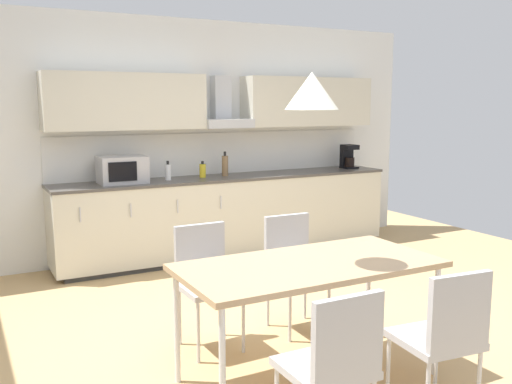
{
  "coord_description": "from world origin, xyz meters",
  "views": [
    {
      "loc": [
        -2.0,
        -3.57,
        1.73
      ],
      "look_at": [
        0.19,
        0.55,
        1.0
      ],
      "focal_mm": 40.0,
      "sensor_mm": 36.0,
      "label": 1
    }
  ],
  "objects_px": {
    "bottle_brown": "(225,166)",
    "chair_near_right": "(445,330)",
    "microwave": "(122,170)",
    "bottle_yellow": "(203,170)",
    "chair_far_left": "(206,273)",
    "bottle_white": "(168,172)",
    "pendant_lamp": "(312,91)",
    "chair_near_left": "(335,358)",
    "chair_far_right": "(293,260)",
    "dining_table": "(309,270)",
    "coffee_maker": "(348,156)"
  },
  "relations": [
    {
      "from": "microwave",
      "to": "chair_near_right",
      "type": "bearing_deg",
      "value": -79.23
    },
    {
      "from": "chair_far_right",
      "to": "chair_near_right",
      "type": "bearing_deg",
      "value": -90.35
    },
    {
      "from": "chair_near_right",
      "to": "chair_far_left",
      "type": "xyz_separation_m",
      "value": [
        -0.72,
        1.55,
        0.0
      ]
    },
    {
      "from": "bottle_white",
      "to": "bottle_brown",
      "type": "xyz_separation_m",
      "value": [
        0.69,
        0.03,
        0.03
      ]
    },
    {
      "from": "coffee_maker",
      "to": "dining_table",
      "type": "distance_m",
      "value": 3.96
    },
    {
      "from": "microwave",
      "to": "chair_near_right",
      "type": "xyz_separation_m",
      "value": [
        0.71,
        -3.75,
        -0.52
      ]
    },
    {
      "from": "bottle_white",
      "to": "chair_far_left",
      "type": "bearing_deg",
      "value": -102.88
    },
    {
      "from": "chair_near_left",
      "to": "bottle_yellow",
      "type": "bearing_deg",
      "value": 76.37
    },
    {
      "from": "bottle_white",
      "to": "chair_near_left",
      "type": "distance_m",
      "value": 3.82
    },
    {
      "from": "microwave",
      "to": "bottle_brown",
      "type": "height_order",
      "value": "microwave"
    },
    {
      "from": "dining_table",
      "to": "chair_near_left",
      "type": "bearing_deg",
      "value": -115.05
    },
    {
      "from": "chair_far_right",
      "to": "bottle_brown",
      "type": "bearing_deg",
      "value": 78.17
    },
    {
      "from": "bottle_yellow",
      "to": "bottle_brown",
      "type": "distance_m",
      "value": 0.28
    },
    {
      "from": "chair_far_left",
      "to": "chair_near_left",
      "type": "bearing_deg",
      "value": -89.97
    },
    {
      "from": "microwave",
      "to": "bottle_brown",
      "type": "relative_size",
      "value": 1.73
    },
    {
      "from": "bottle_yellow",
      "to": "chair_near_left",
      "type": "xyz_separation_m",
      "value": [
        -0.92,
        -3.79,
        -0.45
      ]
    },
    {
      "from": "chair_near_right",
      "to": "bottle_yellow",
      "type": "bearing_deg",
      "value": 86.97
    },
    {
      "from": "microwave",
      "to": "pendant_lamp",
      "type": "xyz_separation_m",
      "value": [
        0.36,
        -2.97,
        0.75
      ]
    },
    {
      "from": "microwave",
      "to": "chair_near_right",
      "type": "height_order",
      "value": "microwave"
    },
    {
      "from": "bottle_white",
      "to": "chair_far_right",
      "type": "relative_size",
      "value": 0.24
    },
    {
      "from": "bottle_yellow",
      "to": "pendant_lamp",
      "type": "relative_size",
      "value": 0.57
    },
    {
      "from": "bottle_brown",
      "to": "chair_near_right",
      "type": "bearing_deg",
      "value": -97.19
    },
    {
      "from": "chair_far_left",
      "to": "chair_near_right",
      "type": "bearing_deg",
      "value": -65.17
    },
    {
      "from": "chair_near_right",
      "to": "bottle_white",
      "type": "bearing_deg",
      "value": 93.28
    },
    {
      "from": "coffee_maker",
      "to": "pendant_lamp",
      "type": "relative_size",
      "value": 0.94
    },
    {
      "from": "coffee_maker",
      "to": "chair_near_right",
      "type": "distance_m",
      "value": 4.4
    },
    {
      "from": "microwave",
      "to": "dining_table",
      "type": "relative_size",
      "value": 0.3
    },
    {
      "from": "chair_near_left",
      "to": "chair_far_right",
      "type": "distance_m",
      "value": 1.72
    },
    {
      "from": "bottle_yellow",
      "to": "bottle_brown",
      "type": "bearing_deg",
      "value": 0.57
    },
    {
      "from": "microwave",
      "to": "coffee_maker",
      "type": "height_order",
      "value": "coffee_maker"
    },
    {
      "from": "bottle_brown",
      "to": "dining_table",
      "type": "bearing_deg",
      "value": -105.45
    },
    {
      "from": "dining_table",
      "to": "bottle_white",
      "type": "bearing_deg",
      "value": 87.32
    },
    {
      "from": "bottle_yellow",
      "to": "pendant_lamp",
      "type": "xyz_separation_m",
      "value": [
        -0.56,
        -3.01,
        0.81
      ]
    },
    {
      "from": "chair_far_right",
      "to": "pendant_lamp",
      "type": "relative_size",
      "value": 2.72
    },
    {
      "from": "bottle_yellow",
      "to": "chair_far_left",
      "type": "relative_size",
      "value": 0.21
    },
    {
      "from": "bottle_brown",
      "to": "chair_far_left",
      "type": "height_order",
      "value": "bottle_brown"
    },
    {
      "from": "chair_far_right",
      "to": "chair_near_left",
      "type": "bearing_deg",
      "value": -115.08
    },
    {
      "from": "microwave",
      "to": "pendant_lamp",
      "type": "relative_size",
      "value": 1.5
    },
    {
      "from": "coffee_maker",
      "to": "bottle_white",
      "type": "relative_size",
      "value": 1.45
    },
    {
      "from": "microwave",
      "to": "bottle_yellow",
      "type": "xyz_separation_m",
      "value": [
        0.91,
        0.04,
        -0.06
      ]
    },
    {
      "from": "chair_near_left",
      "to": "chair_near_right",
      "type": "height_order",
      "value": "same"
    },
    {
      "from": "bottle_yellow",
      "to": "dining_table",
      "type": "distance_m",
      "value": 3.07
    },
    {
      "from": "chair_near_right",
      "to": "chair_far_left",
      "type": "height_order",
      "value": "same"
    },
    {
      "from": "coffee_maker",
      "to": "bottle_white",
      "type": "bearing_deg",
      "value": -179.56
    },
    {
      "from": "coffee_maker",
      "to": "microwave",
      "type": "bearing_deg",
      "value": -179.48
    },
    {
      "from": "dining_table",
      "to": "chair_near_right",
      "type": "bearing_deg",
      "value": -65.44
    },
    {
      "from": "dining_table",
      "to": "chair_far_right",
      "type": "height_order",
      "value": "chair_far_right"
    },
    {
      "from": "bottle_yellow",
      "to": "pendant_lamp",
      "type": "distance_m",
      "value": 3.17
    },
    {
      "from": "chair_near_left",
      "to": "chair_far_right",
      "type": "height_order",
      "value": "same"
    },
    {
      "from": "bottle_yellow",
      "to": "dining_table",
      "type": "relative_size",
      "value": 0.11
    }
  ]
}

